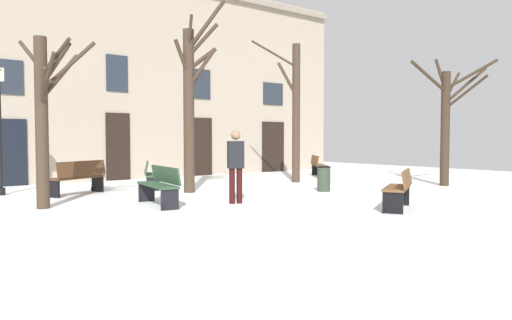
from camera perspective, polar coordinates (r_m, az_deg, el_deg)
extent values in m
plane|color=white|center=(13.32, 3.96, -4.16)|extent=(29.11, 29.11, 0.00)
cube|color=tan|center=(19.76, -11.24, 9.61)|extent=(18.19, 0.40, 7.99)
cube|color=black|center=(17.57, -27.61, 0.79)|extent=(1.20, 0.08, 2.21)
cube|color=#262D38|center=(17.68, -27.78, 8.81)|extent=(1.08, 0.06, 1.13)
cube|color=black|center=(18.61, -16.18, 1.55)|extent=(0.92, 0.08, 2.52)
cube|color=#262D38|center=(18.77, -16.28, 9.92)|extent=(0.83, 0.06, 1.35)
cube|color=black|center=(20.21, -6.75, 1.59)|extent=(1.18, 0.08, 2.44)
cube|color=#262D38|center=(20.34, -6.79, 9.03)|extent=(1.06, 0.06, 1.23)
cube|color=black|center=(22.57, 2.04, 1.59)|extent=(1.31, 0.08, 2.35)
cube|color=#262D38|center=(22.66, 2.05, 7.90)|extent=(1.18, 0.06, 1.03)
cylinder|color=#423326|center=(17.14, 4.82, 5.57)|extent=(0.28, 0.28, 4.92)
cylinder|color=#423326|center=(17.26, 2.17, 12.57)|extent=(1.41, 0.95, 0.96)
cylinder|color=#423326|center=(17.12, 3.77, 9.57)|extent=(0.75, 0.38, 1.20)
cylinder|color=#423326|center=(17.65, 4.98, 10.42)|extent=(0.68, 0.61, 0.89)
cylinder|color=#423326|center=(17.66, 4.79, 9.39)|extent=(0.64, 0.73, 1.01)
cylinder|color=#382B1E|center=(16.95, 21.68, 3.48)|extent=(0.29, 0.29, 3.76)
cylinder|color=#382B1E|center=(17.70, 21.22, 9.43)|extent=(1.04, 1.06, 1.32)
cylinder|color=#382B1E|center=(16.71, 23.79, 7.40)|extent=(0.15, 1.39, 1.02)
cylinder|color=#382B1E|center=(17.59, 22.43, 8.21)|extent=(1.23, 0.30, 1.02)
cylinder|color=#382B1E|center=(16.49, 20.00, 9.31)|extent=(1.58, 0.39, 0.97)
cylinder|color=#382B1E|center=(17.20, 24.34, 9.29)|extent=(1.06, 1.30, 0.97)
cylinder|color=#382B1E|center=(17.38, 23.81, 8.18)|extent=(1.30, 0.83, 1.24)
cylinder|color=#423326|center=(13.93, -8.04, 5.77)|extent=(0.31, 0.31, 4.69)
cylinder|color=#423326|center=(14.17, -6.46, 11.89)|extent=(0.86, 0.42, 0.73)
cylinder|color=#423326|center=(13.96, -7.90, 14.77)|extent=(0.29, 0.60, 0.96)
cylinder|color=#423326|center=(14.06, -6.39, 14.04)|extent=(0.70, 0.78, 0.95)
cylinder|color=#423326|center=(14.56, -7.24, 9.58)|extent=(1.02, 0.86, 0.82)
cylinder|color=#423326|center=(13.87, -8.82, 11.94)|extent=(0.66, 0.35, 0.99)
cylinder|color=#423326|center=(14.32, -5.97, 15.72)|extent=(1.05, 0.62, 1.50)
cylinder|color=#423326|center=(13.94, -6.52, 10.85)|extent=(0.66, 0.72, 1.12)
cylinder|color=#423326|center=(11.62, -24.24, 4.04)|extent=(0.28, 0.28, 3.81)
cylinder|color=#423326|center=(11.32, -23.66, 9.02)|extent=(0.18, 0.87, 1.02)
cylinder|color=#423326|center=(11.24, -22.93, 10.30)|extent=(0.40, 1.16, 0.89)
cylinder|color=#423326|center=(11.24, -24.15, 7.89)|extent=(0.24, 0.92, 0.80)
cylinder|color=#423326|center=(12.04, -22.42, 9.20)|extent=(1.05, 0.59, 1.17)
cylinder|color=#423326|center=(11.77, -21.53, 10.39)|extent=(1.20, 0.33, 1.22)
cylinder|color=#423326|center=(11.20, -22.95, 11.16)|extent=(0.36, 1.25, 0.73)
cylinder|color=#423326|center=(12.20, -25.39, 11.29)|extent=(0.30, 1.02, 0.77)
cylinder|color=black|center=(14.87, -28.29, 2.28)|extent=(0.10, 0.10, 3.13)
cylinder|color=black|center=(14.94, -28.17, -3.34)|extent=(0.22, 0.22, 0.20)
cylinder|color=#2D3D2D|center=(14.25, 8.10, -2.31)|extent=(0.38, 0.38, 0.71)
torus|color=black|center=(14.22, 8.11, -0.82)|extent=(0.41, 0.41, 0.04)
cube|color=#2D4C33|center=(11.36, -11.71, -2.95)|extent=(0.67, 1.82, 0.05)
cube|color=#2D4C33|center=(11.40, -10.77, -1.73)|extent=(0.34, 1.78, 0.39)
cube|color=black|center=(12.17, -12.95, -3.73)|extent=(0.40, 0.11, 0.48)
torus|color=black|center=(12.14, -13.71, -4.51)|extent=(0.05, 0.17, 0.17)
cube|color=black|center=(10.61, -10.27, -4.63)|extent=(0.40, 0.11, 0.48)
torus|color=black|center=(10.57, -11.13, -5.53)|extent=(0.05, 0.17, 0.17)
cube|color=brown|center=(19.72, 7.59, -0.61)|extent=(1.35, 1.62, 0.05)
cube|color=brown|center=(19.68, 7.04, 0.03)|extent=(1.08, 1.42, 0.36)
cube|color=black|center=(18.96, 7.97, -1.46)|extent=(0.35, 0.28, 0.47)
torus|color=black|center=(19.00, 8.46, -1.92)|extent=(0.12, 0.15, 0.17)
cube|color=black|center=(20.51, 7.23, -1.15)|extent=(0.35, 0.28, 0.47)
torus|color=black|center=(20.54, 7.68, -1.58)|extent=(0.12, 0.15, 0.17)
cube|color=#2D4C33|center=(15.30, -12.29, -1.73)|extent=(1.04, 1.64, 0.05)
cube|color=#2D4C33|center=(15.28, -12.97, -0.88)|extent=(0.79, 1.53, 0.38)
cube|color=black|center=(14.57, -12.22, -2.79)|extent=(0.35, 0.20, 0.43)
torus|color=black|center=(14.59, -11.62, -3.31)|extent=(0.10, 0.17, 0.17)
cube|color=black|center=(16.07, -12.33, -2.29)|extent=(0.35, 0.20, 0.43)
torus|color=black|center=(16.08, -11.79, -2.76)|extent=(0.10, 0.17, 0.17)
cube|color=#51331E|center=(14.20, -20.66, -1.98)|extent=(1.73, 1.16, 0.05)
cube|color=#51331E|center=(14.03, -20.09, -0.98)|extent=(1.58, 0.85, 0.43)
cube|color=black|center=(14.77, -18.41, -2.70)|extent=(0.24, 0.40, 0.48)
torus|color=black|center=(14.91, -18.90, -3.27)|extent=(0.17, 0.10, 0.17)
cube|color=black|center=(13.69, -23.06, -3.18)|extent=(0.24, 0.40, 0.48)
torus|color=black|center=(13.85, -23.54, -3.78)|extent=(0.17, 0.10, 0.17)
cube|color=brown|center=(11.00, 16.48, -3.21)|extent=(1.55, 1.15, 0.05)
cube|color=brown|center=(10.96, 17.60, -2.08)|extent=(1.38, 0.84, 0.36)
cube|color=black|center=(11.71, 16.83, -4.03)|extent=(0.26, 0.39, 0.47)
torus|color=black|center=(11.75, 15.94, -4.77)|extent=(0.16, 0.11, 0.17)
cube|color=black|center=(10.33, 16.04, -4.89)|extent=(0.26, 0.39, 0.47)
torus|color=black|center=(10.38, 15.03, -5.72)|extent=(0.16, 0.11, 0.17)
cylinder|color=#350F0F|center=(11.50, -2.00, -3.10)|extent=(0.14, 0.14, 0.85)
cylinder|color=#350F0F|center=(11.47, -2.88, -3.12)|extent=(0.14, 0.14, 0.85)
cube|color=black|center=(11.43, -2.45, 0.64)|extent=(0.44, 0.35, 0.65)
sphere|color=#9E755B|center=(11.43, -2.45, 3.02)|extent=(0.23, 0.23, 0.23)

